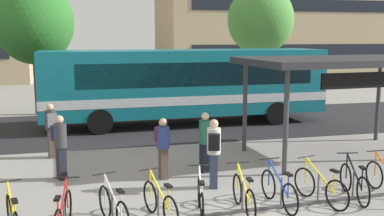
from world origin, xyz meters
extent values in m
cube|color=#232326|center=(0.00, 10.64, 0.00)|extent=(80.00, 7.20, 0.01)
cube|color=#0F6070|center=(1.13, 10.64, 1.85)|extent=(12.05, 2.80, 2.70)
cube|color=silver|center=(1.13, 10.64, 1.20)|extent=(12.07, 2.82, 0.36)
cube|color=black|center=(-4.32, 10.53, 2.98)|extent=(1.05, 2.32, 0.40)
cube|color=black|center=(-4.85, 10.51, 2.12)|extent=(0.13, 2.19, 1.40)
cube|color=black|center=(1.46, 9.40, 2.25)|extent=(9.84, 0.27, 0.97)
cube|color=black|center=(1.40, 11.89, 2.25)|extent=(9.84, 0.27, 0.97)
cylinder|color=black|center=(-2.56, 9.41, 0.50)|extent=(1.01, 0.32, 1.00)
cylinder|color=black|center=(-2.61, 11.72, 0.50)|extent=(1.01, 0.32, 1.00)
cylinder|color=black|center=(4.87, 9.56, 0.50)|extent=(1.01, 0.32, 1.00)
cylinder|color=black|center=(4.83, 11.87, 0.50)|extent=(1.01, 0.32, 1.00)
cube|color=#47474C|center=(-0.31, 0.77, 0.03)|extent=(9.27, 0.51, 0.06)
cylinder|color=#47474C|center=(-3.55, 0.62, 0.35)|extent=(0.04, 0.04, 0.70)
cylinder|color=#47474C|center=(-2.63, 0.67, 0.35)|extent=(0.04, 0.04, 0.70)
cylinder|color=#47474C|center=(-1.70, 0.71, 0.35)|extent=(0.04, 0.04, 0.70)
cylinder|color=#47474C|center=(-0.77, 0.75, 0.35)|extent=(0.04, 0.04, 0.70)
cylinder|color=#47474C|center=(0.15, 0.80, 0.35)|extent=(0.04, 0.04, 0.70)
cylinder|color=#47474C|center=(1.08, 0.84, 0.35)|extent=(0.04, 0.04, 0.70)
cylinder|color=#47474C|center=(2.01, 0.88, 0.35)|extent=(0.04, 0.04, 0.70)
cylinder|color=#47474C|center=(2.93, 0.92, 0.35)|extent=(0.04, 0.04, 0.70)
torus|color=black|center=(-4.61, 1.12, 0.35)|extent=(0.23, 0.69, 0.70)
cube|color=yellow|center=(-4.48, 0.65, 0.67)|extent=(0.28, 0.89, 0.58)
cylinder|color=yellow|center=(-4.36, 0.24, 0.62)|extent=(0.04, 0.04, 0.55)
cube|color=black|center=(-4.36, 0.24, 0.88)|extent=(0.16, 0.24, 0.05)
cylinder|color=yellow|center=(-4.61, 1.11, 0.67)|extent=(0.04, 0.04, 0.65)
cylinder|color=black|center=(-4.61, 1.11, 0.98)|extent=(0.51, 0.17, 0.03)
torus|color=black|center=(-3.49, 1.10, 0.35)|extent=(0.14, 0.70, 0.70)
cube|color=red|center=(-3.56, 0.62, 0.67)|extent=(0.16, 0.92, 0.58)
cylinder|color=red|center=(-3.62, 0.19, 0.62)|extent=(0.03, 0.03, 0.55)
cube|color=black|center=(-3.62, 0.19, 0.88)|extent=(0.13, 0.23, 0.05)
cylinder|color=red|center=(-3.50, 1.08, 0.67)|extent=(0.04, 0.04, 0.65)
cylinder|color=black|center=(-3.50, 1.08, 0.98)|extent=(0.52, 0.10, 0.03)
torus|color=black|center=(-2.75, 1.19, 0.35)|extent=(0.25, 0.69, 0.70)
cube|color=#B7BABF|center=(-2.61, 0.72, 0.67)|extent=(0.30, 0.89, 0.58)
cylinder|color=#B7BABF|center=(-2.48, 0.31, 0.62)|extent=(0.04, 0.04, 0.55)
cube|color=black|center=(-2.48, 0.31, 0.88)|extent=(0.16, 0.24, 0.05)
cylinder|color=#B7BABF|center=(-2.74, 1.17, 0.67)|extent=(0.04, 0.04, 0.65)
cylinder|color=black|center=(-2.74, 1.17, 0.98)|extent=(0.51, 0.18, 0.03)
torus|color=black|center=(-1.78, 1.27, 0.35)|extent=(0.22, 0.69, 0.70)
torus|color=black|center=(-1.52, 0.29, 0.35)|extent=(0.22, 0.69, 0.70)
cube|color=yellow|center=(-1.66, 0.80, 0.67)|extent=(0.27, 0.90, 0.58)
cylinder|color=yellow|center=(-1.55, 0.39, 0.62)|extent=(0.04, 0.04, 0.55)
cube|color=black|center=(-1.55, 0.39, 0.88)|extent=(0.15, 0.24, 0.05)
cylinder|color=yellow|center=(-1.78, 1.25, 0.67)|extent=(0.04, 0.04, 0.65)
cylinder|color=black|center=(-1.78, 1.25, 0.98)|extent=(0.51, 0.16, 0.03)
torus|color=black|center=(-0.68, 1.30, 0.35)|extent=(0.18, 0.70, 0.70)
torus|color=black|center=(-0.88, 0.30, 0.35)|extent=(0.18, 0.70, 0.70)
cube|color=silver|center=(-0.77, 0.82, 0.67)|extent=(0.21, 0.91, 0.58)
cylinder|color=silver|center=(-0.86, 0.40, 0.62)|extent=(0.04, 0.04, 0.55)
cube|color=black|center=(-0.86, 0.40, 0.88)|extent=(0.14, 0.24, 0.05)
cylinder|color=silver|center=(-0.68, 1.28, 0.67)|extent=(0.04, 0.04, 0.65)
cylinder|color=black|center=(-0.68, 1.28, 0.98)|extent=(0.52, 0.13, 0.03)
torus|color=black|center=(0.21, 1.30, 0.35)|extent=(0.09, 0.71, 0.70)
torus|color=black|center=(0.14, 0.28, 0.35)|extent=(0.09, 0.71, 0.70)
cube|color=yellow|center=(0.18, 0.81, 0.67)|extent=(0.09, 0.92, 0.58)
cylinder|color=yellow|center=(0.15, 0.38, 0.62)|extent=(0.03, 0.03, 0.55)
cube|color=black|center=(0.15, 0.38, 0.88)|extent=(0.11, 0.23, 0.05)
cylinder|color=yellow|center=(0.21, 1.28, 0.67)|extent=(0.03, 0.03, 0.65)
cylinder|color=black|center=(0.21, 1.28, 0.98)|extent=(0.52, 0.06, 0.03)
torus|color=black|center=(1.02, 1.43, 0.35)|extent=(0.09, 0.71, 0.70)
torus|color=black|center=(1.09, 0.41, 0.35)|extent=(0.09, 0.71, 0.70)
cube|color=#1E3DB2|center=(1.05, 0.94, 0.67)|extent=(0.09, 0.92, 0.58)
cylinder|color=#1E3DB2|center=(1.08, 0.51, 0.62)|extent=(0.03, 0.03, 0.55)
cube|color=black|center=(1.08, 0.51, 0.88)|extent=(0.11, 0.23, 0.05)
cylinder|color=#1E3DB2|center=(1.03, 1.41, 0.67)|extent=(0.03, 0.03, 0.65)
cylinder|color=black|center=(1.03, 1.41, 0.98)|extent=(0.52, 0.06, 0.03)
torus|color=black|center=(1.93, 1.38, 0.35)|extent=(0.22, 0.69, 0.70)
torus|color=black|center=(2.19, 0.39, 0.35)|extent=(0.22, 0.69, 0.70)
cube|color=yellow|center=(2.05, 0.91, 0.67)|extent=(0.27, 0.90, 0.58)
cylinder|color=yellow|center=(2.17, 0.49, 0.62)|extent=(0.04, 0.04, 0.55)
cube|color=black|center=(2.17, 0.49, 0.88)|extent=(0.15, 0.24, 0.05)
cylinder|color=yellow|center=(1.93, 1.36, 0.67)|extent=(0.04, 0.04, 0.65)
cylinder|color=black|center=(1.93, 1.36, 0.98)|extent=(0.51, 0.16, 0.03)
torus|color=black|center=(3.07, 1.45, 0.35)|extent=(0.18, 0.70, 0.70)
torus|color=black|center=(2.88, 0.45, 0.35)|extent=(0.18, 0.70, 0.70)
cube|color=black|center=(2.98, 0.97, 0.67)|extent=(0.21, 0.91, 0.58)
cylinder|color=black|center=(2.90, 0.55, 0.62)|extent=(0.04, 0.04, 0.55)
cube|color=black|center=(2.90, 0.55, 0.88)|extent=(0.14, 0.24, 0.05)
cylinder|color=black|center=(3.07, 1.44, 0.67)|extent=(0.04, 0.04, 0.65)
cylinder|color=black|center=(3.07, 1.44, 0.98)|extent=(0.52, 0.13, 0.03)
torus|color=black|center=(3.89, 1.47, 0.35)|extent=(0.06, 0.70, 0.70)
cylinder|color=orange|center=(3.89, 1.45, 0.67)|extent=(0.03, 0.03, 0.65)
cylinder|color=black|center=(3.89, 1.45, 0.98)|extent=(0.52, 0.04, 0.03)
cylinder|color=#38383D|center=(2.19, 3.04, 1.46)|extent=(0.15, 0.15, 2.92)
cylinder|color=#38383D|center=(2.01, 5.72, 1.46)|extent=(0.15, 0.15, 2.92)
cylinder|color=#38383D|center=(7.28, 6.09, 1.46)|extent=(0.15, 0.15, 2.92)
cube|color=#28282D|center=(4.74, 4.56, 3.02)|extent=(6.31, 3.90, 0.20)
cube|color=black|center=(4.84, 3.07, 2.57)|extent=(3.38, 0.31, 0.44)
cube|color=#2D3851|center=(-0.01, 2.47, 0.44)|extent=(0.26, 0.30, 0.89)
cylinder|color=beige|center=(-0.01, 2.47, 1.21)|extent=(0.42, 0.42, 0.65)
sphere|color=tan|center=(-0.01, 2.47, 1.65)|extent=(0.22, 0.22, 0.22)
cube|color=black|center=(-0.08, 2.22, 1.25)|extent=(0.32, 0.25, 0.40)
cube|color=#47382D|center=(-1.11, 3.47, 0.42)|extent=(0.23, 0.28, 0.84)
cylinder|color=navy|center=(-1.11, 3.47, 1.14)|extent=(0.38, 0.38, 0.59)
sphere|color=tan|center=(-1.11, 3.47, 1.54)|extent=(0.22, 0.22, 0.22)
cube|color=maroon|center=(-1.14, 3.73, 1.16)|extent=(0.30, 0.21, 0.40)
cube|color=black|center=(-3.76, 4.05, 0.44)|extent=(0.29, 0.32, 0.88)
cylinder|color=#333338|center=(-3.76, 4.05, 1.20)|extent=(0.45, 0.45, 0.64)
sphere|color=tan|center=(-3.76, 4.05, 1.63)|extent=(0.22, 0.22, 0.22)
cube|color=navy|center=(-3.86, 4.29, 1.23)|extent=(0.33, 0.28, 0.40)
cube|color=#47382D|center=(-4.16, 6.36, 0.46)|extent=(0.26, 0.30, 0.92)
cylinder|color=#333338|center=(-4.16, 6.36, 1.21)|extent=(0.42, 0.42, 0.58)
sphere|color=tan|center=(-4.16, 6.36, 1.61)|extent=(0.22, 0.22, 0.22)
cube|color=slate|center=(-4.09, 6.11, 1.24)|extent=(0.32, 0.25, 0.40)
cube|color=black|center=(0.13, 3.79, 0.41)|extent=(0.33, 0.30, 0.83)
cylinder|color=#23664C|center=(0.13, 3.79, 1.15)|extent=(0.46, 0.46, 0.65)
sphere|color=beige|center=(0.13, 3.79, 1.59)|extent=(0.22, 0.22, 0.22)
cube|color=black|center=(0.36, 3.92, 1.19)|extent=(0.30, 0.33, 0.40)
cylinder|color=brown|center=(-5.33, 14.62, 1.37)|extent=(0.32, 0.32, 2.74)
ellipsoid|color=#2D7028|center=(-5.33, 14.62, 4.43)|extent=(3.71, 3.71, 4.00)
cylinder|color=brown|center=(7.52, 18.10, 1.49)|extent=(0.32, 0.32, 2.98)
ellipsoid|color=#4C8E3D|center=(7.52, 18.10, 4.77)|extent=(4.06, 4.06, 4.21)
cube|color=black|center=(17.85, 30.31, 2.46)|extent=(23.49, 0.06, 1.10)
cube|color=black|center=(17.85, 30.31, 6.55)|extent=(23.49, 0.06, 1.10)
camera|label=1|loc=(-3.04, -7.82, 3.79)|focal=41.45mm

